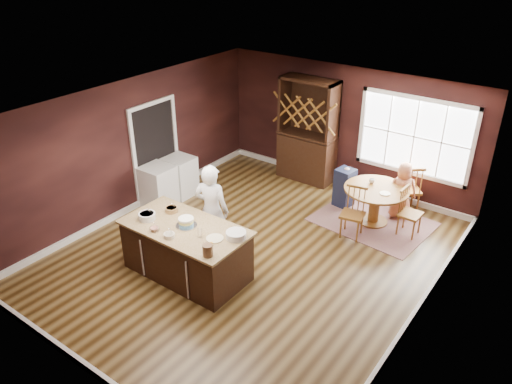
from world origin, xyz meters
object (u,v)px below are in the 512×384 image
(layer_cake, at_px, (186,222))
(dryer, at_px, (180,176))
(kitchen_island, at_px, (187,251))
(washer, at_px, (158,186))
(chair_east, at_px, (411,212))
(hutch, at_px, (308,131))
(chair_south, at_px, (353,213))
(chair_north, at_px, (409,188))
(high_chair, at_px, (344,187))
(seated_woman, at_px, (402,190))
(baker, at_px, (212,210))
(toddler, at_px, (350,170))
(dining_table, at_px, (375,198))

(layer_cake, bearing_deg, dryer, 136.48)
(kitchen_island, distance_m, washer, 2.52)
(chair_east, bearing_deg, hutch, 73.09)
(kitchen_island, bearing_deg, chair_south, 57.57)
(chair_north, xyz_separation_m, high_chair, (-1.16, -0.55, -0.10))
(washer, relative_size, dryer, 1.03)
(chair_north, relative_size, seated_woman, 0.91)
(baker, relative_size, toddler, 6.63)
(chair_south, xyz_separation_m, toddler, (-0.62, 1.07, 0.31))
(kitchen_island, relative_size, toddler, 8.12)
(hutch, bearing_deg, baker, -86.37)
(chair_east, height_order, chair_north, chair_north)
(chair_south, distance_m, dryer, 3.86)
(dining_table, relative_size, layer_cake, 3.57)
(dryer, bearing_deg, washer, -90.00)
(dryer, bearing_deg, baker, -32.47)
(high_chair, bearing_deg, kitchen_island, -97.44)
(chair_north, bearing_deg, toddler, -15.05)
(chair_north, relative_size, hutch, 0.45)
(chair_north, height_order, washer, chair_north)
(toddler, bearing_deg, chair_north, 23.08)
(kitchen_island, height_order, chair_north, chair_north)
(toddler, relative_size, hutch, 0.11)
(toddler, bearing_deg, chair_east, -14.45)
(dryer, bearing_deg, seated_woman, 24.07)
(dining_table, bearing_deg, toddler, 154.98)
(hutch, xyz_separation_m, washer, (-1.81, -2.94, -0.74))
(dining_table, height_order, dryer, dryer)
(toddler, height_order, washer, toddler)
(dining_table, bearing_deg, chair_south, -100.15)
(baker, distance_m, hutch, 3.62)
(chair_north, height_order, dryer, chair_north)
(toddler, distance_m, washer, 3.99)
(hutch, bearing_deg, high_chair, -26.20)
(dryer, bearing_deg, chair_south, 9.76)
(baker, height_order, chair_east, baker)
(washer, distance_m, dryer, 0.64)
(layer_cake, height_order, seated_woman, seated_woman)
(dining_table, height_order, seated_woman, seated_woman)
(chair_north, bearing_deg, hutch, -40.44)
(dining_table, relative_size, high_chair, 1.44)
(baker, bearing_deg, layer_cake, 77.69)
(high_chair, bearing_deg, toddler, 64.27)
(dining_table, distance_m, washer, 4.42)
(kitchen_island, distance_m, seated_woman, 4.50)
(dining_table, bearing_deg, seated_woman, 57.88)
(seated_woman, relative_size, dryer, 1.36)
(chair_east, relative_size, toddler, 3.72)
(kitchen_island, xyz_separation_m, dining_table, (1.84, 3.41, 0.10))
(dining_table, distance_m, baker, 3.29)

